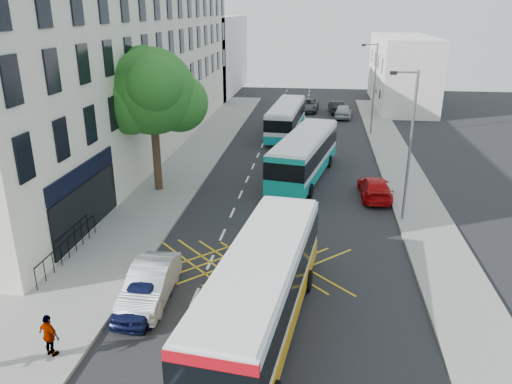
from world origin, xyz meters
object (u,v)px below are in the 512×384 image
(street_tree, at_px, (152,92))
(distant_car_dark, at_px, (336,107))
(pedestrian_far, at_px, (49,336))
(bus_mid, at_px, (304,155))
(bus_near, at_px, (261,289))
(distant_car_grey, at_px, (308,105))
(motorbike, at_px, (209,379))
(red_hatchback, at_px, (375,188))
(distant_car_silver, at_px, (343,111))
(parked_car_blue, at_px, (143,295))
(lamp_near, at_px, (409,140))
(lamp_far, at_px, (373,85))
(bus_far, at_px, (286,119))
(parked_car_silver, at_px, (150,283))

(street_tree, height_order, distant_car_dark, street_tree)
(street_tree, height_order, pedestrian_far, street_tree)
(bus_mid, height_order, pedestrian_far, bus_mid)
(bus_near, bearing_deg, distant_car_grey, 96.20)
(motorbike, xyz_separation_m, distant_car_dark, (4.70, 44.69, -0.26))
(bus_mid, bearing_deg, red_hatchback, -25.25)
(distant_car_silver, xyz_separation_m, distant_car_dark, (-0.68, 2.65, -0.06))
(motorbike, height_order, parked_car_blue, motorbike)
(lamp_near, distance_m, distant_car_grey, 31.47)
(distant_car_grey, height_order, pedestrian_far, pedestrian_far)
(street_tree, distance_m, parked_car_blue, 14.65)
(street_tree, bearing_deg, lamp_far, 49.19)
(bus_far, relative_size, distant_car_grey, 2.15)
(street_tree, distance_m, bus_mid, 10.97)
(lamp_far, xyz_separation_m, bus_mid, (-5.57, -13.16, -3.01))
(parked_car_silver, bearing_deg, lamp_far, 67.07)
(red_hatchback, bearing_deg, distant_car_dark, -87.96)
(street_tree, bearing_deg, distant_car_dark, 66.34)
(street_tree, relative_size, motorbike, 4.04)
(distant_car_grey, bearing_deg, pedestrian_far, -96.67)
(bus_far, height_order, distant_car_grey, bus_far)
(lamp_far, bearing_deg, bus_far, -172.76)
(bus_far, bearing_deg, bus_mid, -76.32)
(street_tree, relative_size, parked_car_blue, 2.32)
(parked_car_blue, distance_m, distant_car_grey, 41.04)
(motorbike, relative_size, parked_car_silver, 0.49)
(street_tree, distance_m, motorbike, 19.73)
(bus_near, distance_m, bus_mid, 17.60)
(motorbike, height_order, distant_car_silver, motorbike)
(distant_car_grey, relative_size, pedestrian_far, 3.14)
(parked_car_silver, distance_m, distant_car_dark, 40.29)
(parked_car_silver, xyz_separation_m, red_hatchback, (10.00, 12.91, -0.09))
(lamp_near, relative_size, distant_car_grey, 1.65)
(lamp_far, bearing_deg, distant_car_dark, 105.70)
(street_tree, xyz_separation_m, distant_car_silver, (12.56, 24.45, -5.56))
(distant_car_silver, height_order, pedestrian_far, pedestrian_far)
(street_tree, height_order, distant_car_silver, street_tree)
(pedestrian_far, bearing_deg, bus_far, -78.09)
(lamp_far, relative_size, pedestrian_far, 5.19)
(motorbike, distance_m, red_hatchback, 19.27)
(bus_far, xyz_separation_m, red_hatchback, (6.58, -15.48, -0.88))
(distant_car_grey, bearing_deg, parked_car_silver, -94.63)
(motorbike, xyz_separation_m, parked_car_silver, (-3.56, 5.26, -0.19))
(distant_car_silver, distance_m, pedestrian_far, 42.19)
(street_tree, bearing_deg, bus_mid, 22.96)
(bus_far, height_order, distant_car_dark, bus_far)
(distant_car_grey, xyz_separation_m, pedestrian_far, (-7.20, -43.93, 0.25))
(street_tree, xyz_separation_m, lamp_near, (14.71, -2.97, -1.68))
(pedestrian_far, bearing_deg, lamp_far, -90.01)
(bus_near, xyz_separation_m, motorbike, (-1.07, -3.88, -0.72))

